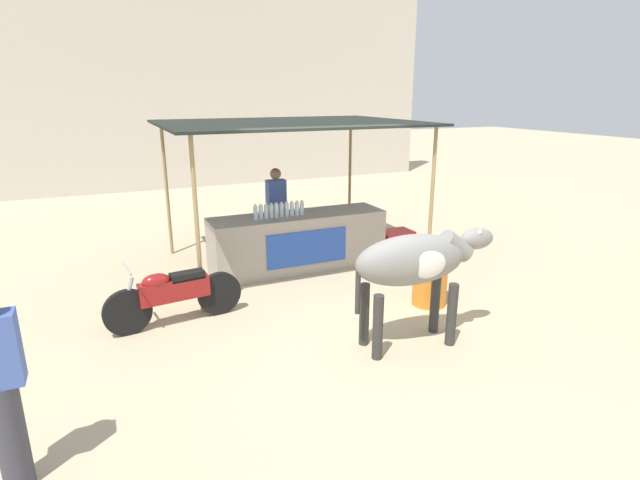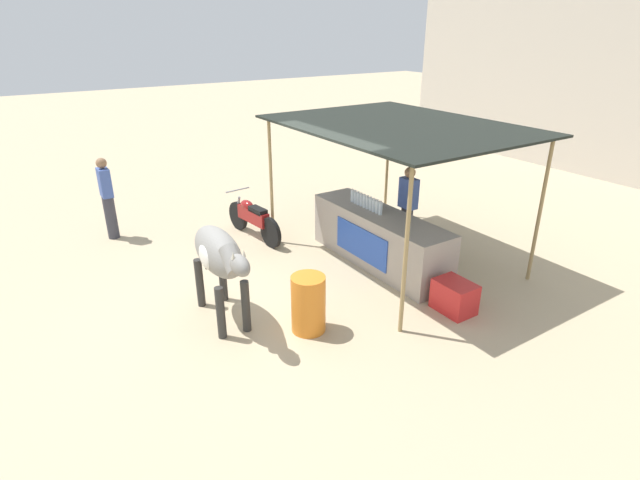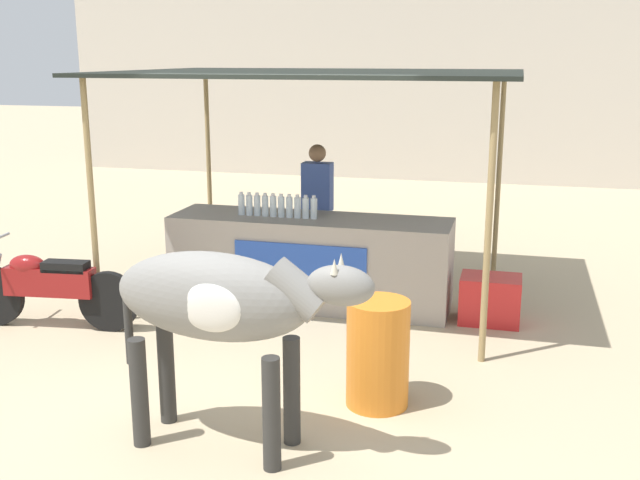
{
  "view_description": "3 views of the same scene",
  "coord_description": "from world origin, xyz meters",
  "px_view_note": "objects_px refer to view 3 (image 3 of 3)",
  "views": [
    {
      "loc": [
        -3.01,
        -5.44,
        2.94
      ],
      "look_at": [
        -0.03,
        1.21,
        0.78
      ],
      "focal_mm": 28.0,
      "sensor_mm": 36.0,
      "label": 1
    },
    {
      "loc": [
        6.27,
        -3.15,
        4.0
      ],
      "look_at": [
        0.2,
        0.81,
        0.85
      ],
      "focal_mm": 28.0,
      "sensor_mm": 36.0,
      "label": 2
    },
    {
      "loc": [
        2.08,
        -5.28,
        2.64
      ],
      "look_at": [
        0.34,
        1.34,
        0.94
      ],
      "focal_mm": 42.0,
      "sensor_mm": 36.0,
      "label": 3
    }
  ],
  "objects_px": {
    "stall_counter": "(310,261)",
    "water_barrel": "(378,353)",
    "motorcycle_parked": "(48,286)",
    "cooler_box": "(490,299)",
    "vendor_behind_counter": "(317,213)",
    "cow": "(221,304)"
  },
  "relations": [
    {
      "from": "stall_counter",
      "to": "water_barrel",
      "type": "bearing_deg",
      "value": -62.47
    },
    {
      "from": "water_barrel",
      "to": "motorcycle_parked",
      "type": "relative_size",
      "value": 0.47
    },
    {
      "from": "cooler_box",
      "to": "stall_counter",
      "type": "bearing_deg",
      "value": 177.09
    },
    {
      "from": "vendor_behind_counter",
      "to": "cooler_box",
      "type": "bearing_deg",
      "value": -22.69
    },
    {
      "from": "cooler_box",
      "to": "motorcycle_parked",
      "type": "xyz_separation_m",
      "value": [
        -4.21,
        -1.27,
        0.19
      ]
    },
    {
      "from": "vendor_behind_counter",
      "to": "water_barrel",
      "type": "distance_m",
      "value": 3.24
    },
    {
      "from": "vendor_behind_counter",
      "to": "cow",
      "type": "xyz_separation_m",
      "value": [
        0.37,
        -3.85,
        0.18
      ]
    },
    {
      "from": "vendor_behind_counter",
      "to": "motorcycle_parked",
      "type": "xyz_separation_m",
      "value": [
        -2.18,
        -2.12,
        -0.42
      ]
    },
    {
      "from": "motorcycle_parked",
      "to": "stall_counter",
      "type": "bearing_deg",
      "value": 30.8
    },
    {
      "from": "vendor_behind_counter",
      "to": "cow",
      "type": "height_order",
      "value": "vendor_behind_counter"
    },
    {
      "from": "motorcycle_parked",
      "to": "cow",
      "type": "bearing_deg",
      "value": -34.15
    },
    {
      "from": "stall_counter",
      "to": "motorcycle_parked",
      "type": "xyz_separation_m",
      "value": [
        -2.3,
        -1.37,
        -0.05
      ]
    },
    {
      "from": "stall_counter",
      "to": "vendor_behind_counter",
      "type": "distance_m",
      "value": 0.85
    },
    {
      "from": "vendor_behind_counter",
      "to": "water_barrel",
      "type": "relative_size",
      "value": 1.96
    },
    {
      "from": "stall_counter",
      "to": "motorcycle_parked",
      "type": "relative_size",
      "value": 1.67
    },
    {
      "from": "cooler_box",
      "to": "water_barrel",
      "type": "height_order",
      "value": "water_barrel"
    },
    {
      "from": "vendor_behind_counter",
      "to": "cooler_box",
      "type": "distance_m",
      "value": 2.29
    },
    {
      "from": "water_barrel",
      "to": "cow",
      "type": "distance_m",
      "value": 1.41
    },
    {
      "from": "cow",
      "to": "motorcycle_parked",
      "type": "height_order",
      "value": "cow"
    },
    {
      "from": "cooler_box",
      "to": "vendor_behind_counter",
      "type": "bearing_deg",
      "value": 157.31
    },
    {
      "from": "vendor_behind_counter",
      "to": "water_barrel",
      "type": "bearing_deg",
      "value": -66.77
    },
    {
      "from": "stall_counter",
      "to": "vendor_behind_counter",
      "type": "relative_size",
      "value": 1.82
    }
  ]
}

